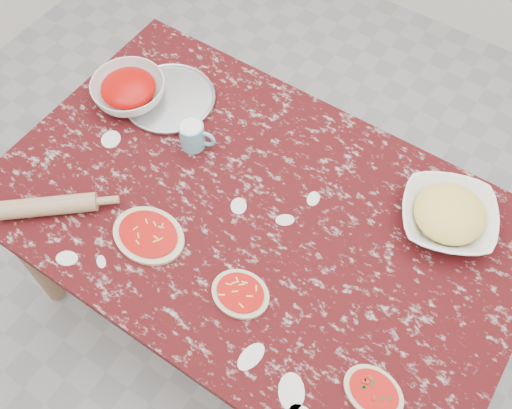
% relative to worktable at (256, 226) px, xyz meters
% --- Properties ---
extents(ground, '(4.00, 4.00, 0.00)m').
position_rel_worktable_xyz_m(ground, '(0.00, 0.00, -0.67)').
color(ground, gray).
extents(worktable, '(1.60, 1.00, 0.75)m').
position_rel_worktable_xyz_m(worktable, '(0.00, 0.00, 0.00)').
color(worktable, '#3A0B0D').
rests_on(worktable, ground).
extents(pizza_tray, '(0.32, 0.32, 0.01)m').
position_rel_worktable_xyz_m(pizza_tray, '(-0.50, 0.21, 0.09)').
color(pizza_tray, '#B2B2B7').
rests_on(pizza_tray, worktable).
extents(sauce_bowl, '(0.33, 0.33, 0.08)m').
position_rel_worktable_xyz_m(sauce_bowl, '(-0.61, 0.14, 0.12)').
color(sauce_bowl, white).
rests_on(sauce_bowl, worktable).
extents(cheese_bowl, '(0.36, 0.36, 0.07)m').
position_rel_worktable_xyz_m(cheese_bowl, '(0.49, 0.29, 0.12)').
color(cheese_bowl, white).
rests_on(cheese_bowl, worktable).
extents(flour_mug, '(0.12, 0.08, 0.09)m').
position_rel_worktable_xyz_m(flour_mug, '(-0.31, 0.10, 0.13)').
color(flour_mug, '#70B9CB').
rests_on(flour_mug, worktable).
extents(pizza_left, '(0.23, 0.18, 0.02)m').
position_rel_worktable_xyz_m(pizza_left, '(-0.22, -0.24, 0.09)').
color(pizza_left, beige).
rests_on(pizza_left, worktable).
extents(pizza_mid, '(0.18, 0.15, 0.02)m').
position_rel_worktable_xyz_m(pizza_mid, '(0.11, -0.24, 0.09)').
color(pizza_mid, beige).
rests_on(pizza_mid, worktable).
extents(pizza_right, '(0.17, 0.14, 0.02)m').
position_rel_worktable_xyz_m(pizza_right, '(0.54, -0.28, 0.09)').
color(pizza_right, beige).
rests_on(pizza_right, worktable).
extents(rolling_pin, '(0.26, 0.23, 0.06)m').
position_rel_worktable_xyz_m(rolling_pin, '(-0.52, -0.34, 0.11)').
color(rolling_pin, tan).
rests_on(rolling_pin, worktable).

